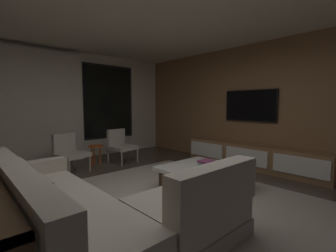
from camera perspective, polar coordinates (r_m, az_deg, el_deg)
name	(u,v)px	position (r m, az deg, el deg)	size (l,w,h in m)	color
floor	(154,207)	(3.34, -3.44, -18.90)	(9.20, 9.20, 0.00)	#473D33
back_wall_with_window	(57,106)	(6.27, -25.33, 4.44)	(6.60, 0.30, 2.70)	beige
media_wall	(263,106)	(5.52, 22.08, 4.61)	(0.12, 7.80, 2.70)	#8E6642
area_rug	(178,201)	(3.48, 2.35, -17.74)	(3.20, 3.80, 0.01)	#ADA391
sectional_couch	(94,213)	(2.59, -17.59, -19.47)	(1.98, 2.50, 0.82)	#A49C8C
coffee_table	(202,178)	(3.94, 8.34, -12.26)	(1.16, 1.16, 0.36)	#4B3521
book_stack_on_coffee_table	(206,162)	(4.06, 9.29, -8.68)	(0.28, 0.21, 0.07)	teal
accent_chair_near_window	(120,144)	(5.75, -11.45, -4.28)	(0.61, 0.63, 0.78)	#B2ADA0
accent_chair_by_curtain	(69,151)	(5.20, -22.89, -5.56)	(0.67, 0.68, 0.78)	#B2ADA0
side_stool	(96,149)	(5.54, -17.12, -5.39)	(0.32, 0.32, 0.46)	#BF4C1E
media_console	(253,157)	(5.39, 19.86, -7.06)	(0.46, 3.10, 0.52)	#8E6642
mounted_tv	(250,106)	(5.53, 19.25, 4.69)	(0.05, 1.20, 0.69)	black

